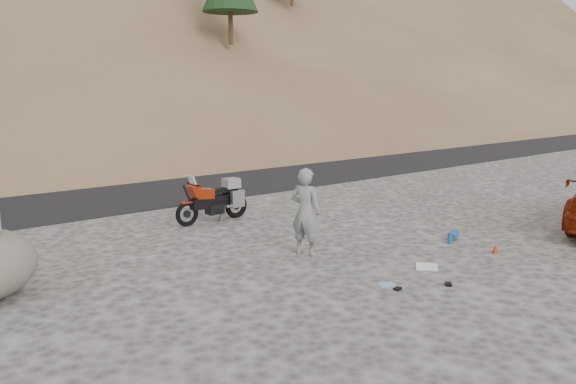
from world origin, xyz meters
TOP-DOWN VIEW (x-y plane):
  - ground at (0.00, 0.00)m, footprint 140.00×140.00m
  - road at (0.00, 9.00)m, footprint 120.00×7.00m
  - motorcycle at (0.17, 3.50)m, footprint 1.97×0.61m
  - man at (0.10, 0.12)m, footprint 0.59×0.71m
  - gear_white_cloth at (1.32, -1.77)m, footprint 0.56×0.55m
  - gear_blue_mat at (3.26, -0.92)m, footprint 0.43×0.32m
  - gear_bottle at (2.89, -1.11)m, footprint 0.11×0.11m
  - gear_funnel at (3.03, -2.05)m, footprint 0.18×0.18m
  - gear_glove_a at (0.04, -2.21)m, footprint 0.14×0.11m
  - gear_glove_b at (0.83, -2.58)m, footprint 0.17×0.16m
  - gear_blue_cloth at (0.07, -1.95)m, footprint 0.33×0.29m

SIDE VIEW (x-z plane):
  - ground at x=0.00m, z-range 0.00..0.00m
  - road at x=0.00m, z-range -0.03..0.03m
  - man at x=0.10m, z-range -0.83..0.83m
  - gear_blue_cloth at x=0.07m, z-range 0.00..0.01m
  - gear_white_cloth at x=1.32m, z-range 0.00..0.01m
  - gear_glove_a at x=0.04m, z-range 0.00..0.04m
  - gear_glove_b at x=0.83m, z-range 0.00..0.04m
  - gear_blue_mat at x=3.26m, z-range 0.00..0.16m
  - gear_funnel at x=3.03m, z-range 0.00..0.17m
  - gear_bottle at x=2.89m, z-range 0.00..0.23m
  - motorcycle at x=0.17m, z-range -0.09..1.08m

